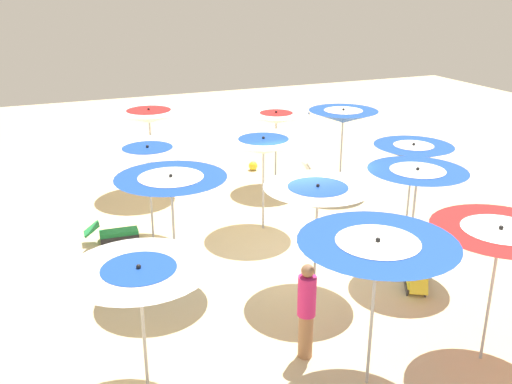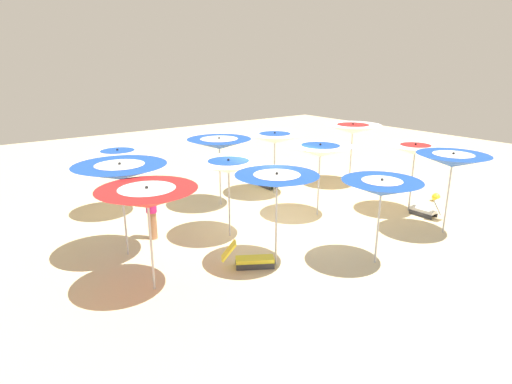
{
  "view_description": "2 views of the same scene",
  "coord_description": "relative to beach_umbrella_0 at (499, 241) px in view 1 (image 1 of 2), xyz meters",
  "views": [
    {
      "loc": [
        -10.63,
        5.21,
        5.89
      ],
      "look_at": [
        1.57,
        0.17,
        1.01
      ],
      "focal_mm": 40.74,
      "sensor_mm": 36.0,
      "label": 1
    },
    {
      "loc": [
        -7.91,
        -9.38,
        4.85
      ],
      "look_at": [
        -0.61,
        0.3,
        1.11
      ],
      "focal_mm": 30.11,
      "sensor_mm": 36.0,
      "label": 2
    }
  ],
  "objects": [
    {
      "name": "beachgoer_0",
      "position": [
        1.16,
        2.65,
        -1.24
      ],
      "size": [
        0.3,
        0.3,
        1.69
      ],
      "rotation": [
        0.0,
        0.0,
        0.85
      ],
      "color": "#A3704C",
      "rests_on": "ground"
    },
    {
      "name": "beach_umbrella_4",
      "position": [
        0.2,
        2.07,
        0.1
      ],
      "size": [
        2.29,
        2.29,
        2.46
      ],
      "color": "#B2B2B7",
      "rests_on": "ground"
    },
    {
      "name": "beach_umbrella_1",
      "position": [
        2.91,
        -0.68,
        0.02
      ],
      "size": [
        1.99,
        1.99,
        2.36
      ],
      "color": "#B2B2B7",
      "rests_on": "ground"
    },
    {
      "name": "beach_umbrella_11",
      "position": [
        9.99,
        3.14,
        0.12
      ],
      "size": [
        2.24,
        2.24,
        2.47
      ],
      "color": "#B2B2B7",
      "rests_on": "ground"
    },
    {
      "name": "lounger_0",
      "position": [
        2.32,
        -0.42,
        -1.91
      ],
      "size": [
        1.28,
        0.97,
        0.68
      ],
      "rotation": [
        0.0,
        0.0,
        5.74
      ],
      "color": "#333338",
      "rests_on": "ground"
    },
    {
      "name": "beach_umbrella_3",
      "position": [
        8.15,
        -2.06,
        0.04
      ],
      "size": [
        1.99,
        1.99,
        2.4
      ],
      "color": "#B2B2B7",
      "rests_on": "ground"
    },
    {
      "name": "beach_umbrella_5",
      "position": [
        3.01,
        1.51,
        -0.07
      ],
      "size": [
        2.06,
        2.06,
        2.27
      ],
      "color": "#B2B2B7",
      "rests_on": "ground"
    },
    {
      "name": "beach_umbrella_0",
      "position": [
        0.0,
        0.0,
        0.0
      ],
      "size": [
        2.11,
        2.11,
        2.38
      ],
      "color": "#B2B2B7",
      "rests_on": "ground"
    },
    {
      "name": "beach_umbrella_7",
      "position": [
        8.98,
        -0.34,
        -0.03
      ],
      "size": [
        1.93,
        1.93,
        2.31
      ],
      "color": "#B2B2B7",
      "rests_on": "ground"
    },
    {
      "name": "ground",
      "position": [
        4.62,
        1.28,
        -2.14
      ],
      "size": [
        39.69,
        39.69,
        0.04
      ],
      "primitive_type": "cube",
      "color": "beige"
    },
    {
      "name": "beach_umbrella_10",
      "position": [
        6.64,
        3.93,
        -0.01
      ],
      "size": [
        2.25,
        2.25,
        2.35
      ],
      "color": "#B2B2B7",
      "rests_on": "ground"
    },
    {
      "name": "beach_umbrella_9",
      "position": [
        4.28,
        4.0,
        0.04
      ],
      "size": [
        2.16,
        2.16,
        2.39
      ],
      "color": "#B2B2B7",
      "rests_on": "ground"
    },
    {
      "name": "beach_ball",
      "position": [
        10.68,
        -0.3,
        -1.98
      ],
      "size": [
        0.29,
        0.29,
        0.29
      ],
      "primitive_type": "sphere",
      "color": "yellow",
      "rests_on": "ground"
    },
    {
      "name": "beach_umbrella_2",
      "position": [
        4.94,
        -2.12,
        -0.17
      ],
      "size": [
        1.9,
        1.9,
        2.19
      ],
      "color": "#B2B2B7",
      "rests_on": "ground"
    },
    {
      "name": "beach_umbrella_8",
      "position": [
        1.26,
        5.25,
        -0.21
      ],
      "size": [
        2.06,
        2.06,
        2.16
      ],
      "color": "#B2B2B7",
      "rests_on": "ground"
    },
    {
      "name": "lounger_1",
      "position": [
        6.95,
        4.78,
        -1.93
      ],
      "size": [
        0.44,
        1.27,
        0.51
      ],
      "rotation": [
        0.0,
        0.0,
        4.64
      ],
      "color": "#333338",
      "rests_on": "ground"
    },
    {
      "name": "lounger_2",
      "position": [
        8.98,
        -0.99,
        -1.9
      ],
      "size": [
        0.4,
        1.11,
        0.66
      ],
      "rotation": [
        0.0,
        0.0,
        7.88
      ],
      "color": "#333338",
      "rests_on": "ground"
    },
    {
      "name": "beach_umbrella_6",
      "position": [
        6.26,
        1.23,
        0.01
      ],
      "size": [
        2.08,
        2.08,
        2.37
      ],
      "color": "#B2B2B7",
      "rests_on": "ground"
    }
  ]
}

